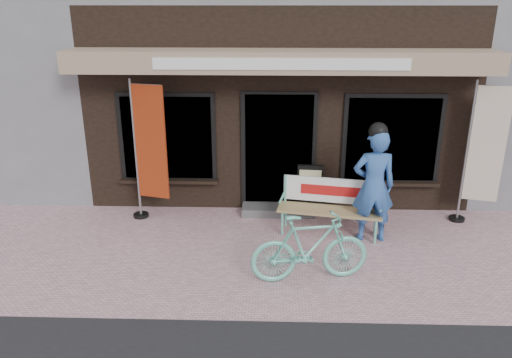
{
  "coord_description": "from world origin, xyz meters",
  "views": [
    {
      "loc": [
        -0.14,
        -6.62,
        3.71
      ],
      "look_at": [
        -0.37,
        0.7,
        1.05
      ],
      "focal_mm": 35.0,
      "sensor_mm": 36.0,
      "label": 1
    }
  ],
  "objects_px": {
    "bench": "(330,202)",
    "nobori_red": "(149,150)",
    "person": "(374,184)",
    "bicycle": "(310,248)",
    "menu_stand": "(310,189)",
    "nobori_cream": "(483,152)"
  },
  "relations": [
    {
      "from": "nobori_cream",
      "to": "bench",
      "type": "bearing_deg",
      "value": -155.67
    },
    {
      "from": "bench",
      "to": "nobori_red",
      "type": "height_order",
      "value": "nobori_red"
    },
    {
      "from": "bench",
      "to": "nobori_cream",
      "type": "xyz_separation_m",
      "value": [
        2.56,
        0.48,
        0.74
      ]
    },
    {
      "from": "bench",
      "to": "menu_stand",
      "type": "xyz_separation_m",
      "value": [
        -0.28,
        0.78,
        -0.07
      ]
    },
    {
      "from": "person",
      "to": "bicycle",
      "type": "height_order",
      "value": "person"
    },
    {
      "from": "bench",
      "to": "nobori_red",
      "type": "relative_size",
      "value": 0.7
    },
    {
      "from": "menu_stand",
      "to": "person",
      "type": "bearing_deg",
      "value": -44.62
    },
    {
      "from": "bicycle",
      "to": "person",
      "type": "bearing_deg",
      "value": -49.47
    },
    {
      "from": "bicycle",
      "to": "nobori_cream",
      "type": "relative_size",
      "value": 0.66
    },
    {
      "from": "person",
      "to": "bicycle",
      "type": "distance_m",
      "value": 1.74
    },
    {
      "from": "person",
      "to": "nobori_red",
      "type": "xyz_separation_m",
      "value": [
        -3.71,
        0.69,
        0.32
      ]
    },
    {
      "from": "nobori_red",
      "to": "menu_stand",
      "type": "xyz_separation_m",
      "value": [
        2.8,
        0.33,
        -0.81
      ]
    },
    {
      "from": "bench",
      "to": "bicycle",
      "type": "bearing_deg",
      "value": -95.45
    },
    {
      "from": "person",
      "to": "nobori_red",
      "type": "distance_m",
      "value": 3.79
    },
    {
      "from": "nobori_red",
      "to": "menu_stand",
      "type": "relative_size",
      "value": 2.7
    },
    {
      "from": "person",
      "to": "menu_stand",
      "type": "relative_size",
      "value": 2.12
    },
    {
      "from": "menu_stand",
      "to": "bicycle",
      "type": "bearing_deg",
      "value": -90.59
    },
    {
      "from": "bicycle",
      "to": "nobori_cream",
      "type": "bearing_deg",
      "value": -65.87
    },
    {
      "from": "bicycle",
      "to": "menu_stand",
      "type": "bearing_deg",
      "value": -13.62
    },
    {
      "from": "nobori_cream",
      "to": "menu_stand",
      "type": "height_order",
      "value": "nobori_cream"
    },
    {
      "from": "bench",
      "to": "bicycle",
      "type": "relative_size",
      "value": 1.06
    },
    {
      "from": "nobori_red",
      "to": "bicycle",
      "type": "bearing_deg",
      "value": -22.07
    }
  ]
}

